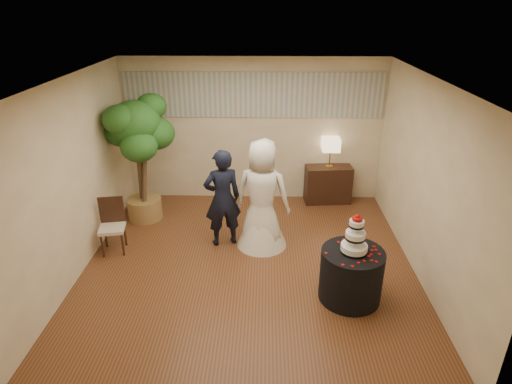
{
  "coord_description": "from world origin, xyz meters",
  "views": [
    {
      "loc": [
        0.24,
        -5.56,
        3.76
      ],
      "look_at": [
        0.1,
        0.4,
        1.05
      ],
      "focal_mm": 30.0,
      "sensor_mm": 36.0,
      "label": 1
    }
  ],
  "objects_px": {
    "groom": "(223,198)",
    "bride": "(262,195)",
    "cake_table": "(351,275)",
    "wedding_cake": "(356,234)",
    "side_chair": "(112,227)",
    "table_lamp": "(330,153)",
    "ficus_tree": "(139,159)",
    "console": "(328,184)"
  },
  "relations": [
    {
      "from": "wedding_cake",
      "to": "ficus_tree",
      "type": "distance_m",
      "value": 4.08
    },
    {
      "from": "cake_table",
      "to": "console",
      "type": "xyz_separation_m",
      "value": [
        0.08,
        3.06,
        0.01
      ]
    },
    {
      "from": "bride",
      "to": "ficus_tree",
      "type": "relative_size",
      "value": 0.78
    },
    {
      "from": "wedding_cake",
      "to": "console",
      "type": "distance_m",
      "value": 3.12
    },
    {
      "from": "console",
      "to": "side_chair",
      "type": "xyz_separation_m",
      "value": [
        -3.68,
        -1.96,
        0.07
      ]
    },
    {
      "from": "groom",
      "to": "bride",
      "type": "distance_m",
      "value": 0.64
    },
    {
      "from": "groom",
      "to": "bride",
      "type": "bearing_deg",
      "value": 158.63
    },
    {
      "from": "bride",
      "to": "side_chair",
      "type": "distance_m",
      "value": 2.45
    },
    {
      "from": "wedding_cake",
      "to": "console",
      "type": "height_order",
      "value": "wedding_cake"
    },
    {
      "from": "bride",
      "to": "wedding_cake",
      "type": "distance_m",
      "value": 1.83
    },
    {
      "from": "ficus_tree",
      "to": "side_chair",
      "type": "bearing_deg",
      "value": -99.98
    },
    {
      "from": "table_lamp",
      "to": "side_chair",
      "type": "distance_m",
      "value": 4.21
    },
    {
      "from": "side_chair",
      "to": "console",
      "type": "bearing_deg",
      "value": 17.77
    },
    {
      "from": "side_chair",
      "to": "cake_table",
      "type": "bearing_deg",
      "value": -27.19
    },
    {
      "from": "groom",
      "to": "cake_table",
      "type": "height_order",
      "value": "groom"
    },
    {
      "from": "cake_table",
      "to": "ficus_tree",
      "type": "height_order",
      "value": "ficus_tree"
    },
    {
      "from": "table_lamp",
      "to": "side_chair",
      "type": "bearing_deg",
      "value": -152.02
    },
    {
      "from": "bride",
      "to": "side_chair",
      "type": "xyz_separation_m",
      "value": [
        -2.39,
        -0.27,
        -0.47
      ]
    },
    {
      "from": "groom",
      "to": "bride",
      "type": "xyz_separation_m",
      "value": [
        0.64,
        -0.03,
        0.09
      ]
    },
    {
      "from": "groom",
      "to": "ficus_tree",
      "type": "xyz_separation_m",
      "value": [
        -1.55,
        0.85,
        0.34
      ]
    },
    {
      "from": "ficus_tree",
      "to": "side_chair",
      "type": "relative_size",
      "value": 2.62
    },
    {
      "from": "cake_table",
      "to": "side_chair",
      "type": "height_order",
      "value": "side_chair"
    },
    {
      "from": "bride",
      "to": "console",
      "type": "bearing_deg",
      "value": -113.53
    },
    {
      "from": "groom",
      "to": "wedding_cake",
      "type": "xyz_separation_m",
      "value": [
        1.85,
        -1.4,
        0.18
      ]
    },
    {
      "from": "groom",
      "to": "wedding_cake",
      "type": "relative_size",
      "value": 3.0
    },
    {
      "from": "bride",
      "to": "ficus_tree",
      "type": "xyz_separation_m",
      "value": [
        -2.18,
        0.88,
        0.25
      ]
    },
    {
      "from": "cake_table",
      "to": "table_lamp",
      "type": "relative_size",
      "value": 1.45
    },
    {
      "from": "console",
      "to": "groom",
      "type": "bearing_deg",
      "value": -144.61
    },
    {
      "from": "ficus_tree",
      "to": "side_chair",
      "type": "xyz_separation_m",
      "value": [
        -0.2,
        -1.15,
        -0.72
      ]
    },
    {
      "from": "cake_table",
      "to": "console",
      "type": "distance_m",
      "value": 3.06
    },
    {
      "from": "bride",
      "to": "table_lamp",
      "type": "height_order",
      "value": "bride"
    },
    {
      "from": "bride",
      "to": "table_lamp",
      "type": "distance_m",
      "value": 2.13
    },
    {
      "from": "groom",
      "to": "side_chair",
      "type": "relative_size",
      "value": 1.86
    },
    {
      "from": "bride",
      "to": "cake_table",
      "type": "height_order",
      "value": "bride"
    },
    {
      "from": "groom",
      "to": "wedding_cake",
      "type": "bearing_deg",
      "value": 124.42
    },
    {
      "from": "groom",
      "to": "cake_table",
      "type": "xyz_separation_m",
      "value": [
        1.85,
        -1.4,
        -0.46
      ]
    },
    {
      "from": "bride",
      "to": "groom",
      "type": "bearing_deg",
      "value": 11.11
    },
    {
      "from": "bride",
      "to": "console",
      "type": "height_order",
      "value": "bride"
    },
    {
      "from": "wedding_cake",
      "to": "ficus_tree",
      "type": "relative_size",
      "value": 0.24
    },
    {
      "from": "groom",
      "to": "side_chair",
      "type": "xyz_separation_m",
      "value": [
        -1.75,
        -0.3,
        -0.38
      ]
    },
    {
      "from": "wedding_cake",
      "to": "side_chair",
      "type": "xyz_separation_m",
      "value": [
        -3.6,
        1.1,
        -0.56
      ]
    },
    {
      "from": "wedding_cake",
      "to": "table_lamp",
      "type": "bearing_deg",
      "value": 88.48
    }
  ]
}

